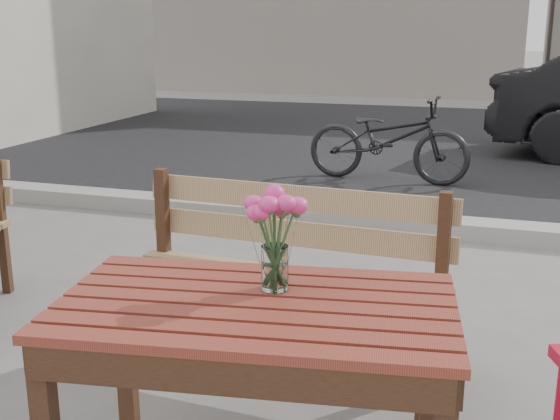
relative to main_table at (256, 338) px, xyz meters
The scene contains 5 objects.
street 5.24m from the main_table, 90.64° to the left, with size 30.00×8.12×0.12m.
main_table is the anchor object (origin of this frame).
main_bench 0.92m from the main_table, 101.55° to the left, with size 1.38×0.48×0.85m.
main_vase 0.33m from the main_table, 77.40° to the left, with size 0.17×0.17×0.32m.
bicycle 4.82m from the main_table, 94.59° to the left, with size 0.54×1.54×0.81m, color black.
Camera 1 is at (0.68, -1.88, 1.45)m, focal length 45.00 mm.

